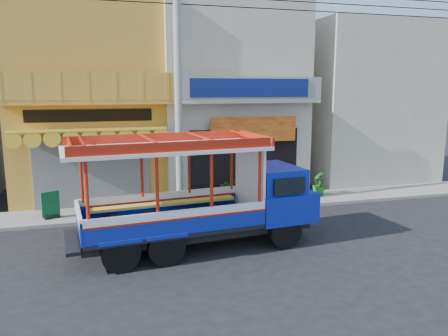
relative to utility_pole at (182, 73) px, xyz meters
name	(u,v)px	position (x,y,z in m)	size (l,w,h in m)	color
ground	(233,243)	(0.85, -3.30, -5.03)	(90.00, 90.00, 0.00)	black
sidewalk	(203,206)	(0.85, 0.70, -4.97)	(30.00, 2.00, 0.12)	slate
shophouse_left	(90,98)	(-3.15, 4.66, -0.92)	(6.00, 7.50, 8.24)	gold
shophouse_right	(225,98)	(2.85, 4.66, -0.93)	(6.00, 6.75, 8.24)	#B0A790
party_pilaster	(171,102)	(-0.15, 1.55, -1.03)	(0.35, 0.30, 8.00)	#B0A790
filler_building_right	(356,103)	(9.85, 4.70, -1.23)	(6.00, 6.00, 7.60)	#B0A790
utility_pole	(182,73)	(0.00, 0.00, 0.00)	(28.00, 0.26, 9.00)	gray
songthaew_truck	(213,194)	(0.23, -3.35, -3.47)	(7.13, 2.90, 3.24)	black
green_sign	(51,207)	(-4.57, 0.47, -4.52)	(0.59, 0.46, 0.93)	black
potted_plant_a	(229,189)	(2.03, 1.13, -4.44)	(0.84, 0.73, 0.94)	#1C5E1A
potted_plant_b	(265,193)	(3.20, 0.22, -4.48)	(0.47, 0.38, 0.86)	#1C5E1A
potted_plant_c	(319,184)	(5.88, 0.91, -4.43)	(0.54, 0.54, 0.97)	#1C5E1A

